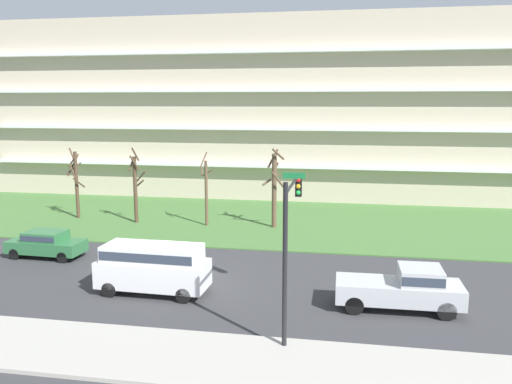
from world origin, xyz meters
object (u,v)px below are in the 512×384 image
tree_far_left (76,182)px  traffic_signal_mast (291,226)px  tree_center (206,191)px  tree_left (136,186)px  sedan_green_center_right (46,243)px  pickup_silver_near_left (404,287)px  van_white_center_left (153,265)px  tree_right (274,187)px

tree_far_left → traffic_signal_mast: (18.49, -17.22, 1.33)m
tree_far_left → tree_center: size_ratio=1.02×
tree_left → sedan_green_center_right: (-1.73, -9.20, -1.92)m
tree_far_left → pickup_silver_near_left: tree_far_left is taller
van_white_center_left → traffic_signal_mast: (6.81, -2.86, 2.86)m
tree_left → van_white_center_left: 15.26m
tree_center → tree_right: (4.94, 0.31, 0.38)m
tree_far_left → pickup_silver_near_left: size_ratio=1.02×
tree_left → pickup_silver_near_left: tree_left is taller
tree_left → sedan_green_center_right: tree_left is taller
tree_far_left → tree_right: tree_right is taller
tree_right → sedan_green_center_right: 15.51m
sedan_green_center_right → traffic_signal_mast: traffic_signal_mast is taller
tree_center → tree_right: 4.97m
tree_left → tree_center: bearing=-0.4°
tree_far_left → tree_left: tree_left is taller
tree_right → sedan_green_center_right: (-12.09, -9.48, -2.13)m
pickup_silver_near_left → tree_right: bearing=118.1°
tree_far_left → sedan_green_center_right: (3.38, -9.86, -2.05)m
tree_center → van_white_center_left: 13.77m
pickup_silver_near_left → tree_far_left: bearing=147.4°
tree_center → tree_right: tree_right is taller
pickup_silver_near_left → van_white_center_left: size_ratio=1.03×
tree_left → tree_center: 5.41m
tree_right → van_white_center_left: size_ratio=1.10×
sedan_green_center_right → tree_far_left: bearing=-68.7°
tree_left → tree_center: size_ratio=1.05×
tree_left → sedan_green_center_right: bearing=-100.7°
tree_far_left → van_white_center_left: (11.68, -14.36, -1.53)m
tree_far_left → tree_center: tree_far_left is taller
tree_right → traffic_signal_mast: traffic_signal_mast is taller
sedan_green_center_right → pickup_silver_near_left: bearing=169.6°
tree_right → van_white_center_left: bearing=-105.1°
tree_left → tree_right: (10.35, 0.28, 0.21)m
tree_left → traffic_signal_mast: 21.34m
pickup_silver_near_left → traffic_signal_mast: (-4.68, -2.86, 3.24)m
sedan_green_center_right → tree_right: bearing=-139.5°
pickup_silver_near_left → van_white_center_left: 11.50m
tree_center → pickup_silver_near_left: bearing=-47.2°
tree_right → traffic_signal_mast: size_ratio=0.93×
tree_far_left → tree_left: bearing=-7.3°
van_white_center_left → sedan_green_center_right: size_ratio=1.18×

